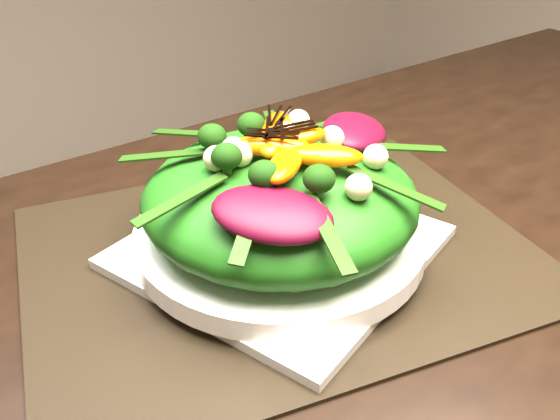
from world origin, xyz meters
TOP-DOWN VIEW (x-y plane):
  - dining_table at (0.00, 0.00)m, footprint 1.60×0.90m
  - placemat at (-0.11, 0.15)m, footprint 0.51×0.43m
  - plate_base at (-0.11, 0.15)m, footprint 0.30×0.30m
  - salad_bowl at (-0.11, 0.15)m, footprint 0.31×0.31m
  - lettuce_mound at (-0.11, 0.15)m, footprint 0.25×0.25m
  - radicchio_leaf at (-0.02, 0.15)m, footprint 0.10×0.10m
  - orange_segment at (-0.13, 0.17)m, footprint 0.06×0.03m
  - broccoli_floret at (-0.17, 0.18)m, footprint 0.03×0.03m
  - macadamia_nut at (-0.09, 0.10)m, footprint 0.03×0.03m
  - balsamic_drizzle at (-0.13, 0.17)m, footprint 0.04×0.00m

SIDE VIEW (x-z plane):
  - dining_table at x=0.00m, z-range 0.35..1.10m
  - placemat at x=-0.11m, z-range 0.75..0.75m
  - plate_base at x=-0.11m, z-range 0.75..0.76m
  - salad_bowl at x=-0.11m, z-range 0.76..0.78m
  - lettuce_mound at x=-0.11m, z-range 0.77..0.85m
  - radicchio_leaf at x=-0.02m, z-range 0.84..0.86m
  - macadamia_nut at x=-0.09m, z-range 0.85..0.87m
  - orange_segment at x=-0.13m, z-range 0.85..0.86m
  - broccoli_floret at x=-0.17m, z-range 0.84..0.88m
  - balsamic_drizzle at x=-0.13m, z-range 0.86..0.87m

